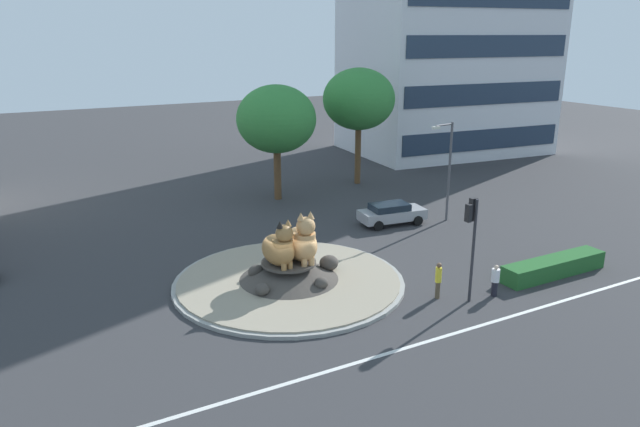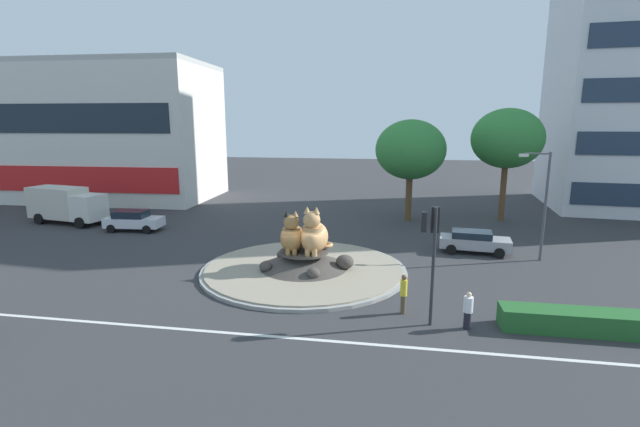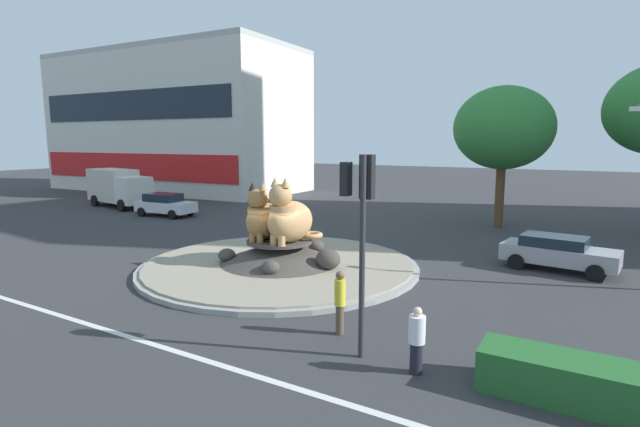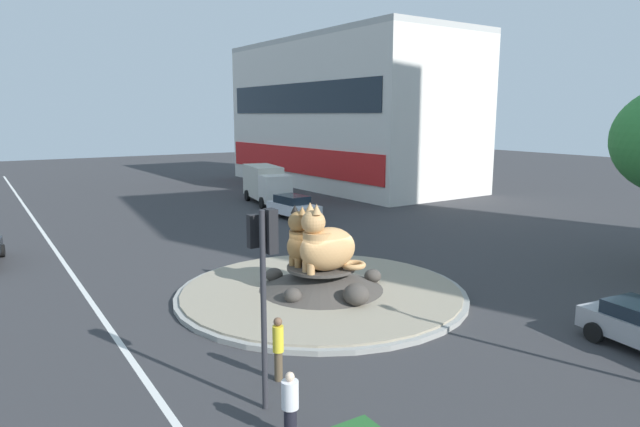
# 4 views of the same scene
# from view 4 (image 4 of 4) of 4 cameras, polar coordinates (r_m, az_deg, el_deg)

# --- Properties ---
(ground_plane) EXTENTS (160.00, 160.00, 0.00)m
(ground_plane) POSITION_cam_4_polar(r_m,az_deg,el_deg) (22.25, 0.11, -8.39)
(ground_plane) COLOR #333335
(lane_centreline) EXTENTS (112.00, 0.20, 0.01)m
(lane_centreline) POSITION_cam_4_polar(r_m,az_deg,el_deg) (19.42, -20.34, -11.88)
(lane_centreline) COLOR silver
(lane_centreline) RESTS_ON ground
(roundabout_island) EXTENTS (11.47, 11.47, 1.19)m
(roundabout_island) POSITION_cam_4_polar(r_m,az_deg,el_deg) (22.12, 0.15, -7.45)
(roundabout_island) COLOR gray
(roundabout_island) RESTS_ON ground
(cat_statue_tabby) EXTENTS (1.63, 2.54, 2.41)m
(cat_statue_tabby) POSITION_cam_4_polar(r_m,az_deg,el_deg) (22.05, -1.28, -2.97)
(cat_statue_tabby) COLOR #9E703D
(cat_statue_tabby) RESTS_ON roundabout_island
(cat_statue_calico) EXTENTS (1.78, 2.67, 2.66)m
(cat_statue_calico) POSITION_cam_4_polar(r_m,az_deg,el_deg) (21.03, 0.52, -3.36)
(cat_statue_calico) COLOR tan
(cat_statue_calico) RESTS_ON roundabout_island
(traffic_light_mast) EXTENTS (0.71, 0.53, 4.93)m
(traffic_light_mast) POSITION_cam_4_polar(r_m,az_deg,el_deg) (13.13, -5.71, -5.21)
(traffic_light_mast) COLOR #2D2D33
(traffic_light_mast) RESTS_ON ground
(shophouse_block) EXTENTS (27.26, 13.16, 14.35)m
(shophouse_block) POSITION_cam_4_polar(r_m,az_deg,el_deg) (56.60, 2.82, 10.25)
(shophouse_block) COLOR silver
(shophouse_block) RESTS_ON ground
(pedestrian_yellow_shirt) EXTENTS (0.30, 0.30, 1.78)m
(pedestrian_yellow_shirt) POSITION_cam_4_polar(r_m,az_deg,el_deg) (15.24, -4.33, -13.51)
(pedestrian_yellow_shirt) COLOR brown
(pedestrian_yellow_shirt) RESTS_ON ground
(pedestrian_white_shirt) EXTENTS (0.38, 0.38, 1.57)m
(pedestrian_white_shirt) POSITION_cam_4_polar(r_m,az_deg,el_deg) (12.85, -3.10, -19.05)
(pedestrian_white_shirt) COLOR black
(pedestrian_white_shirt) RESTS_ON ground
(hatchback_near_shophouse) EXTENTS (4.37, 2.27, 1.58)m
(hatchback_near_shophouse) POSITION_cam_4_polar(r_m,az_deg,el_deg) (38.17, -2.78, 0.73)
(hatchback_near_shophouse) COLOR silver
(hatchback_near_shophouse) RESTS_ON ground
(delivery_box_truck) EXTENTS (6.94, 3.37, 2.98)m
(delivery_box_truck) POSITION_cam_4_polar(r_m,az_deg,el_deg) (44.69, -5.59, 3.11)
(delivery_box_truck) COLOR silver
(delivery_box_truck) RESTS_ON ground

